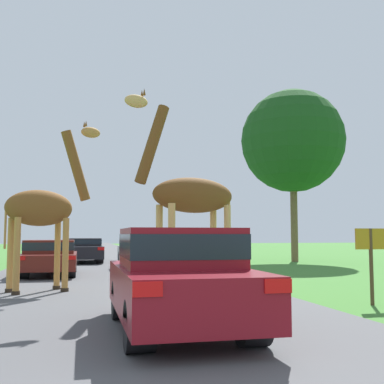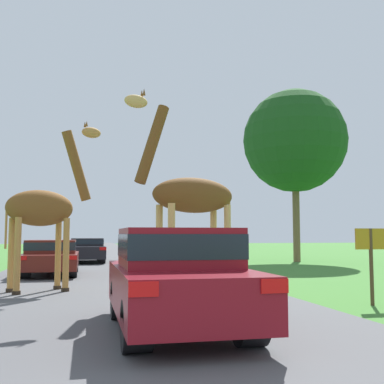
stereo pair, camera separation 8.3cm
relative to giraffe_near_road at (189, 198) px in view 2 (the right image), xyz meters
name	(u,v)px [view 2 (the right image)]	position (x,y,z in m)	size (l,w,h in m)	color
road	(97,258)	(-1.62, 20.55, -2.34)	(8.04, 120.00, 0.00)	#4C4C4F
giraffe_near_road	(189,198)	(0.00, 0.00, 0.00)	(2.88, 1.33, 4.81)	tan
giraffe_companion	(45,208)	(-3.46, 2.04, -0.19)	(2.54, 1.38, 4.65)	#B77F3D
car_lead_maroon	(177,277)	(-1.01, -3.75, -1.52)	(1.86, 4.13, 1.57)	maroon
car_queue_right	(87,249)	(-2.28, 15.52, -1.65)	(1.83, 4.76, 1.28)	black
car_queue_left	(185,257)	(0.86, 4.59, -1.60)	(1.72, 4.44, 1.41)	silver
car_far_ahead	(143,250)	(0.12, 10.15, -1.56)	(1.83, 3.94, 1.47)	silver
car_verge_right	(51,256)	(-3.61, 7.32, -1.66)	(1.91, 4.33, 1.27)	#561914
tree_left_edge	(295,141)	(8.94, 13.47, 4.34)	(5.75, 5.75, 9.58)	brown
sign_post	(371,251)	(3.47, -2.02, -1.23)	(0.70, 0.08, 1.60)	#4C3823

